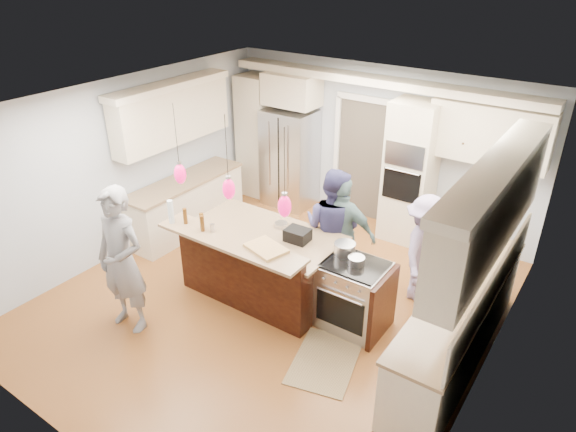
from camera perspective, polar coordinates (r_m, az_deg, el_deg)
name	(u,v)px	position (r m, az deg, el deg)	size (l,w,h in m)	color
ground_plane	(274,299)	(7.19, -1.61, -9.23)	(6.00, 6.00, 0.00)	#985A29
room_shell	(272,178)	(6.27, -1.83, 4.21)	(5.54, 6.04, 2.72)	#B2BCC6
refrigerator	(290,158)	(9.44, 0.19, 6.42)	(0.90, 0.70, 1.80)	#B7B7BC
oven_column	(410,173)	(8.38, 13.41, 4.67)	(0.72, 0.69, 2.30)	beige
back_upper_cabinets	(333,124)	(8.88, 4.99, 10.20)	(5.30, 0.61, 2.54)	beige
right_counter_run	(469,284)	(5.97, 19.52, -7.18)	(0.64, 3.10, 2.51)	beige
left_cabinets	(181,172)	(8.63, -11.75, 4.86)	(0.64, 2.30, 2.51)	beige
kitchen_island	(262,262)	(7.08, -2.94, -5.10)	(2.10, 1.46, 1.12)	black
island_range	(355,296)	(6.53, 7.46, -8.78)	(0.82, 0.71, 0.92)	#B7B7BC
pendant_lights	(229,189)	(6.06, -6.60, 3.02)	(1.75, 0.15, 1.03)	black
person_bar_end	(122,261)	(6.53, -17.99, -4.77)	(0.70, 0.46, 1.91)	gray
person_far_left	(332,228)	(7.14, 4.95, -1.30)	(0.85, 0.66, 1.74)	navy
person_far_right	(341,233)	(7.09, 5.96, -1.93)	(0.97, 0.40, 1.66)	slate
person_range_side	(424,249)	(7.06, 14.84, -3.55)	(0.99, 0.57, 1.53)	gray
floor_rug	(325,361)	(6.27, 4.12, -15.77)	(0.70, 1.02, 0.01)	#967C52
water_bottle	(171,212)	(6.81, -12.89, 0.47)	(0.07, 0.07, 0.32)	silver
beer_bottle_a	(185,216)	(6.78, -11.36, 0.00)	(0.05, 0.05, 0.22)	#4F2E0E
beer_bottle_b	(202,221)	(6.62, -9.56, -0.54)	(0.05, 0.05, 0.22)	#4F2E0E
beer_bottle_c	(202,223)	(6.56, -9.50, -0.82)	(0.05, 0.05, 0.22)	#4F2E0E
drink_can	(212,228)	(6.55, -8.40, -1.31)	(0.06, 0.06, 0.11)	#B7B7BC
cutting_board	(266,248)	(6.12, -2.45, -3.60)	(0.48, 0.34, 0.04)	tan
pot_large	(345,249)	(6.41, 6.31, -3.64)	(0.27, 0.27, 0.16)	#B7B7BC
pot_small	(356,261)	(6.24, 7.60, -4.96)	(0.21, 0.21, 0.10)	#B7B7BC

